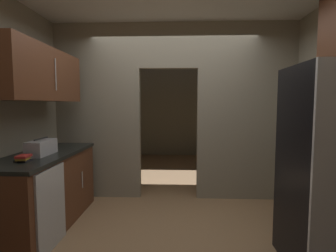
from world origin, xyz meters
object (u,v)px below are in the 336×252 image
at_px(dishwasher, 51,209).
at_px(book_stack, 23,158).
at_px(boombox, 41,148).
at_px(refrigerator, 332,169).

relative_size(dishwasher, book_stack, 4.92).
xyz_separation_m(dishwasher, book_stack, (-0.29, 0.03, 0.51)).
height_order(dishwasher, book_stack, book_stack).
bearing_deg(boombox, refrigerator, -11.15).
distance_m(refrigerator, book_stack, 2.93).
xyz_separation_m(refrigerator, dishwasher, (-2.64, 0.20, -0.49)).
height_order(dishwasher, boombox, boombox).
height_order(refrigerator, dishwasher, refrigerator).
distance_m(boombox, book_stack, 0.35).
height_order(refrigerator, boombox, refrigerator).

